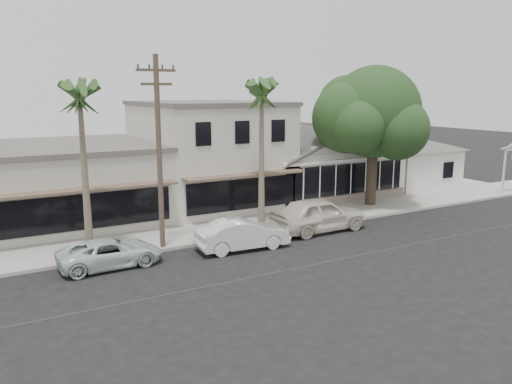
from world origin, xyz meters
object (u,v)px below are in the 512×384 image
utility_pole (159,149)px  car_1 (243,234)px  shade_tree (371,115)px  car_0 (319,214)px  car_2 (110,253)px

utility_pole → car_1: (3.36, -1.74, -4.06)m
car_1 → utility_pole: bearing=66.6°
utility_pole → shade_tree: size_ratio=1.00×
car_0 → car_2: car_0 is taller
car_1 → car_0: bearing=-77.2°
car_0 → shade_tree: bearing=-63.1°
utility_pole → car_2: utility_pole is taller
shade_tree → utility_pole: bearing=-170.7°
utility_pole → car_2: size_ratio=2.06×
car_2 → shade_tree: size_ratio=0.48×
utility_pole → car_2: (-2.70, -1.11, -4.18)m
utility_pole → shade_tree: bearing=9.3°
utility_pole → shade_tree: 14.99m
car_0 → car_2: 11.06m
utility_pole → car_1: utility_pole is taller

